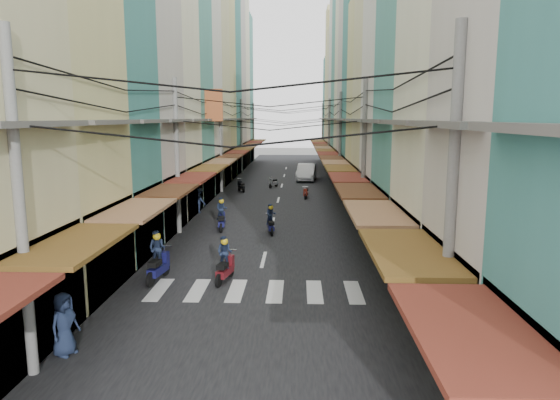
% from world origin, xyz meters
% --- Properties ---
extents(ground, '(160.00, 160.00, 0.00)m').
position_xyz_m(ground, '(0.00, 0.00, 0.00)').
color(ground, slate).
rests_on(ground, ground).
extents(road, '(10.00, 80.00, 0.02)m').
position_xyz_m(road, '(0.00, 20.00, 0.01)').
color(road, black).
rests_on(road, ground).
extents(sidewalk_left, '(3.00, 80.00, 0.06)m').
position_xyz_m(sidewalk_left, '(-6.50, 20.00, 0.03)').
color(sidewalk_left, slate).
rests_on(sidewalk_left, ground).
extents(sidewalk_right, '(3.00, 80.00, 0.06)m').
position_xyz_m(sidewalk_right, '(6.50, 20.00, 0.03)').
color(sidewalk_right, slate).
rests_on(sidewalk_right, ground).
extents(crosswalk, '(7.55, 2.40, 0.01)m').
position_xyz_m(crosswalk, '(-0.00, -6.00, 0.03)').
color(crosswalk, silver).
rests_on(crosswalk, ground).
extents(building_row_left, '(7.80, 67.67, 23.70)m').
position_xyz_m(building_row_left, '(-7.92, 16.56, 9.78)').
color(building_row_left, silver).
rests_on(building_row_left, ground).
extents(building_row_right, '(7.80, 68.98, 22.59)m').
position_xyz_m(building_row_right, '(7.92, 16.45, 9.41)').
color(building_row_right, teal).
rests_on(building_row_right, ground).
extents(utility_poles, '(10.20, 66.13, 8.20)m').
position_xyz_m(utility_poles, '(0.00, 15.01, 6.59)').
color(utility_poles, gray).
rests_on(utility_poles, ground).
extents(white_car, '(5.93, 2.79, 2.03)m').
position_xyz_m(white_car, '(2.31, 26.11, 0.00)').
color(white_car, white).
rests_on(white_car, ground).
extents(bicycle, '(1.69, 0.99, 1.10)m').
position_xyz_m(bicycle, '(6.28, 2.42, 0.00)').
color(bicycle, black).
rests_on(bicycle, ground).
extents(moving_scooters, '(6.33, 27.59, 1.94)m').
position_xyz_m(moving_scooters, '(-1.91, 2.74, 0.53)').
color(moving_scooters, black).
rests_on(moving_scooters, ground).
extents(parked_scooters, '(12.60, 15.13, 0.99)m').
position_xyz_m(parked_scooters, '(3.23, -3.73, 0.47)').
color(parked_scooters, black).
rests_on(parked_scooters, ground).
extents(pedestrians, '(13.00, 23.59, 2.16)m').
position_xyz_m(pedestrians, '(-4.45, 1.64, 1.04)').
color(pedestrians, black).
rests_on(pedestrians, ground).
extents(market_umbrella, '(2.33, 2.33, 2.46)m').
position_xyz_m(market_umbrella, '(5.63, -1.86, 2.17)').
color(market_umbrella, '#B2B2B7').
rests_on(market_umbrella, ground).
extents(traffic_sign, '(0.10, 0.63, 2.87)m').
position_xyz_m(traffic_sign, '(4.78, -2.26, 2.08)').
color(traffic_sign, gray).
rests_on(traffic_sign, ground).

